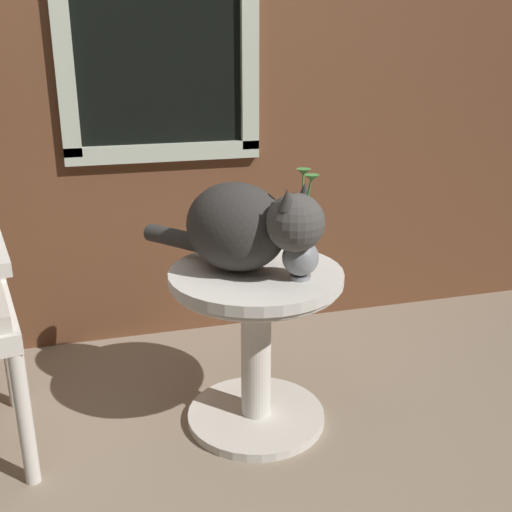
% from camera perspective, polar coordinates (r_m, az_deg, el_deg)
% --- Properties ---
extents(ground_plane, '(6.00, 6.00, 0.00)m').
position_cam_1_polar(ground_plane, '(2.06, -6.30, -17.52)').
color(ground_plane, gray).
extents(back_wall, '(4.00, 0.07, 2.60)m').
position_cam_1_polar(back_wall, '(2.53, -10.97, 20.54)').
color(back_wall, brown).
rests_on(back_wall, ground_plane).
extents(wicker_side_table, '(0.56, 0.56, 0.55)m').
position_cam_1_polar(wicker_side_table, '(2.01, 0.00, -6.31)').
color(wicker_side_table, silver).
rests_on(wicker_side_table, ground_plane).
extents(cat, '(0.49, 0.56, 0.30)m').
position_cam_1_polar(cat, '(1.89, -1.15, 2.79)').
color(cat, '#33302D').
rests_on(cat, wicker_side_table).
extents(pewter_vase_with_ivy, '(0.11, 0.12, 0.33)m').
position_cam_1_polar(pewter_vase_with_ivy, '(1.84, 4.20, 0.66)').
color(pewter_vase_with_ivy, gray).
rests_on(pewter_vase_with_ivy, wicker_side_table).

